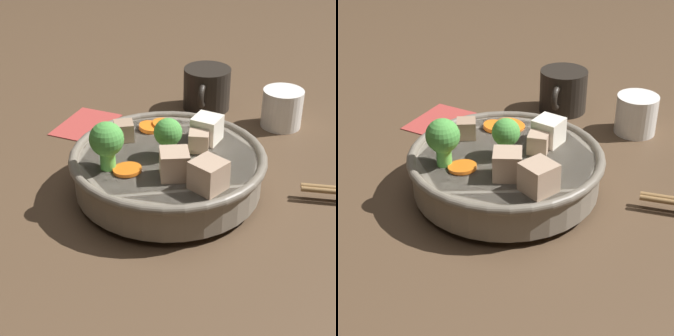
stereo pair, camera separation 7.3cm
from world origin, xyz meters
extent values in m
plane|color=#4C3826|center=(0.00, 0.00, 0.00)|extent=(3.00, 3.00, 0.00)
cylinder|color=slate|center=(0.00, 0.00, 0.01)|extent=(0.13, 0.13, 0.01)
cylinder|color=slate|center=(0.00, 0.00, 0.03)|extent=(0.24, 0.24, 0.04)
torus|color=#685F52|center=(0.00, 0.00, 0.05)|extent=(0.25, 0.25, 0.01)
cylinder|color=brown|center=(0.00, 0.00, 0.04)|extent=(0.23, 0.23, 0.02)
cylinder|color=orange|center=(-0.07, -0.04, 0.06)|extent=(0.04, 0.04, 0.01)
cylinder|color=orange|center=(0.05, -0.04, 0.06)|extent=(0.05, 0.05, 0.01)
cylinder|color=orange|center=(-0.08, -0.02, 0.06)|extent=(0.05, 0.05, 0.01)
cylinder|color=#59B84C|center=(0.00, 0.00, 0.07)|extent=(0.02, 0.02, 0.02)
sphere|color=#47933D|center=(0.00, 0.00, 0.09)|extent=(0.04, 0.04, 0.04)
cylinder|color=#59B84C|center=(0.05, -0.06, 0.07)|extent=(0.02, 0.02, 0.03)
sphere|color=#47933D|center=(0.05, -0.06, 0.10)|extent=(0.04, 0.04, 0.04)
cube|color=tan|center=(-0.03, 0.03, 0.07)|extent=(0.03, 0.03, 0.03)
cube|color=silver|center=(-0.05, 0.04, 0.07)|extent=(0.04, 0.04, 0.03)
cube|color=tan|center=(0.05, 0.02, 0.07)|extent=(0.04, 0.04, 0.03)
cube|color=#9E7F66|center=(-0.03, -0.07, 0.07)|extent=(0.03, 0.03, 0.03)
cube|color=tan|center=(0.06, 0.06, 0.07)|extent=(0.05, 0.05, 0.04)
cylinder|color=white|center=(-0.24, 0.13, 0.03)|extent=(0.06, 0.06, 0.06)
cylinder|color=brown|center=(-0.24, 0.13, 0.05)|extent=(0.06, 0.06, 0.00)
cylinder|color=black|center=(-0.27, 0.00, 0.04)|extent=(0.08, 0.08, 0.07)
torus|color=black|center=(-0.23, 0.00, 0.04)|extent=(0.04, 0.01, 0.04)
cube|color=#A33833|center=(-0.16, -0.18, 0.00)|extent=(0.12, 0.09, 0.00)
camera|label=1|loc=(0.60, 0.15, 0.41)|focal=60.00mm
camera|label=2|loc=(0.58, 0.22, 0.41)|focal=60.00mm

